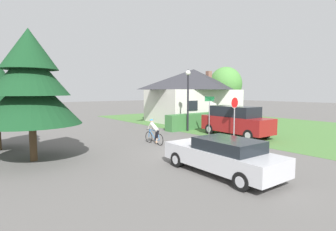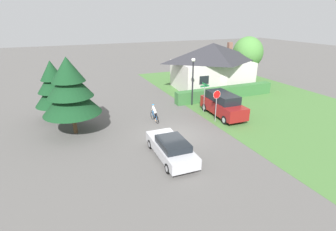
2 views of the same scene
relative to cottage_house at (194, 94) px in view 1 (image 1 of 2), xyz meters
name	(u,v)px [view 1 (image 1 of 2)]	position (x,y,z in m)	size (l,w,h in m)	color
ground_plane	(197,153)	(-10.00, -10.93, -2.80)	(140.00, 140.00, 0.00)	#5B5956
grass_verge_right	(262,126)	(1.93, -6.93, -2.79)	(16.00, 36.00, 0.01)	#477538
cottage_house	(194,94)	(0.00, 0.00, 0.00)	(9.87, 7.01, 5.39)	beige
hedge_row	(219,119)	(-0.97, -4.46, -2.17)	(11.66, 0.90, 1.26)	#387038
sedan_left_lane	(222,156)	(-11.49, -13.82, -2.11)	(1.95, 4.80, 1.35)	#BCBCC1
cyclist	(154,132)	(-10.32, -7.66, -2.09)	(0.44, 1.76, 1.46)	black
parked_suv_right	(236,121)	(-4.31, -8.84, -1.74)	(2.07, 5.03, 2.06)	maroon
stop_sign	(234,110)	(-5.62, -9.74, -0.88)	(0.70, 0.07, 2.72)	gray
street_lamp	(188,90)	(-5.38, -5.10, 0.36)	(0.38, 0.38, 4.76)	black
street_name_sign	(209,108)	(-5.32, -7.31, -0.92)	(0.90, 0.90, 2.72)	gray
conifer_tall_near	(30,84)	(-16.70, -7.49, 0.60)	(4.21, 4.21, 5.77)	#4C3823
deciduous_tree_right	(226,84)	(5.44, 0.30, 1.15)	(3.81, 3.81, 5.97)	#4C3823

